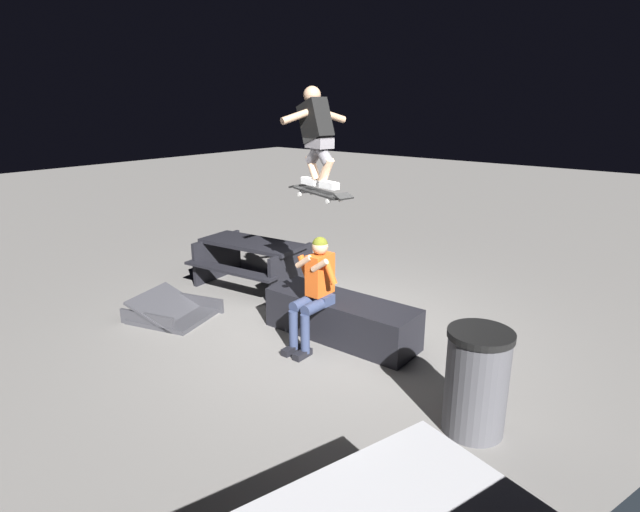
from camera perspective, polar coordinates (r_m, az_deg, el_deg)
The scene contains 8 objects.
ground_plane at distance 6.82m, azimuth 0.95°, elevation -8.38°, with size 40.00×40.00×0.00m, color slate.
ledge_box_main at distance 6.57m, azimuth 2.34°, elevation -6.88°, with size 2.02×0.64×0.53m, color black.
person_sitting_on_ledge at distance 6.17m, azimuth -0.63°, elevation -3.44°, with size 0.59×0.75×1.36m.
skateboard at distance 6.06m, azimuth -0.06°, elevation 7.03°, with size 1.04×0.45×0.13m.
skater_airborne at distance 6.03m, azimuth -0.39°, elevation 13.56°, with size 0.64×0.88×1.12m.
kicker_ramp at distance 7.49m, azimuth -15.93°, elevation -6.11°, with size 1.18×1.12×0.43m.
picnic_table_back at distance 8.36m, azimuth -7.50°, elevation -0.05°, with size 1.84×1.53×0.75m.
trash_bin at distance 4.93m, azimuth 16.95°, elevation -13.18°, with size 0.58×0.58×0.99m.
Camera 1 is at (-3.81, 4.86, 2.90)m, focal length 28.88 mm.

